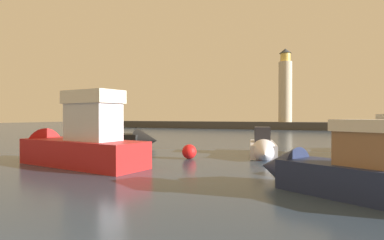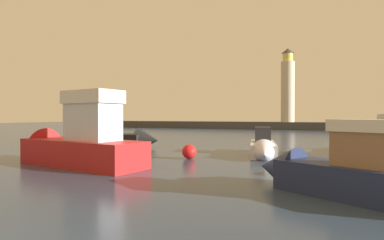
# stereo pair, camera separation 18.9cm
# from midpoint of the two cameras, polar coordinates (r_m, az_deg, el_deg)

# --- Properties ---
(ground_plane) EXTENTS (220.00, 220.00, 0.00)m
(ground_plane) POSITION_cam_midpoint_polar(r_m,az_deg,el_deg) (32.41, 12.88, -3.87)
(ground_plane) COLOR #2D3D51
(breakwater) EXTENTS (90.16, 4.06, 1.46)m
(breakwater) POSITION_cam_midpoint_polar(r_m,az_deg,el_deg) (62.57, 17.79, -1.03)
(breakwater) COLOR #423F3D
(breakwater) RESTS_ON ground_plane
(lighthouse) EXTENTS (2.53, 2.53, 14.17)m
(lighthouse) POSITION_cam_midpoint_polar(r_m,az_deg,el_deg) (62.92, 16.62, 5.77)
(lighthouse) COLOR beige
(lighthouse) RESTS_ON breakwater
(motorboat_0) EXTENTS (6.29, 4.46, 2.77)m
(motorboat_0) POSITION_cam_midpoint_polar(r_m,az_deg,el_deg) (11.45, 24.12, -8.42)
(motorboat_0) COLOR #1E284C
(motorboat_0) RESTS_ON ground_plane
(motorboat_2) EXTENTS (2.83, 6.42, 2.13)m
(motorboat_2) POSITION_cam_midpoint_polar(r_m,az_deg,el_deg) (20.47, 12.58, -4.92)
(motorboat_2) COLOR silver
(motorboat_2) RESTS_ON ground_plane
(motorboat_4) EXTENTS (9.25, 3.70, 4.25)m
(motorboat_4) POSITION_cam_midpoint_polar(r_m,az_deg,el_deg) (17.79, -21.50, -3.88)
(motorboat_4) COLOR #B21E1E
(motorboat_4) RESTS_ON ground_plane
(motorboat_5) EXTENTS (7.88, 2.40, 2.53)m
(motorboat_5) POSITION_cam_midpoint_polar(r_m,az_deg,el_deg) (27.26, -13.43, -3.26)
(motorboat_5) COLOR black
(motorboat_5) RESTS_ON ground_plane
(mooring_buoy) EXTENTS (0.87, 0.87, 0.87)m
(mooring_buoy) POSITION_cam_midpoint_polar(r_m,az_deg,el_deg) (18.77, -0.79, -5.82)
(mooring_buoy) COLOR red
(mooring_buoy) RESTS_ON ground_plane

